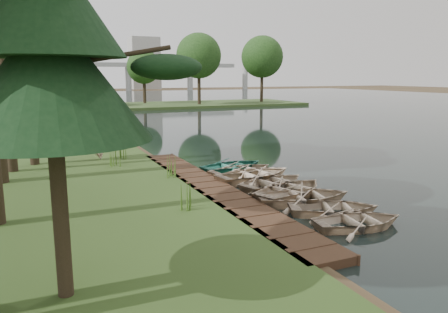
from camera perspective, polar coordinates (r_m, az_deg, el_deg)
name	(u,v)px	position (r m, az deg, el deg)	size (l,w,h in m)	color
ground	(247,190)	(18.77, 2.97, -4.36)	(300.00, 300.00, 0.00)	#3D2F1D
water	(406,119)	(52.84, 22.67, 4.53)	(130.00, 200.00, 0.05)	black
boardwalk	(212,190)	(18.09, -1.56, -4.44)	(1.60, 16.00, 0.30)	#372315
peninsula	(146,106)	(68.28, -10.16, 6.53)	(50.00, 14.00, 0.45)	#334820
far_trees	(122,64)	(67.43, -13.14, 11.65)	(45.60, 5.60, 8.80)	black
bridge	(102,68)	(137.72, -15.62, 11.12)	(95.90, 4.00, 8.60)	#A5A5A0
building_a	(144,63)	(160.83, -10.36, 11.88)	(10.00, 8.00, 18.00)	#A5A5A0
building_b	(38,72)	(161.20, -23.13, 10.15)	(8.00, 8.00, 12.00)	#A5A5A0
rowboat_0	(359,218)	(14.61, 17.24, -7.74)	(2.15, 3.00, 0.62)	#CAB093
rowboat_1	(334,206)	(15.70, 14.18, -6.26)	(2.24, 3.14, 0.65)	#CAB093
rowboat_2	(304,194)	(16.75, 10.40, -4.86)	(2.59, 3.63, 0.75)	#CAB093
rowboat_3	(292,188)	(17.61, 8.83, -4.03)	(2.64, 3.69, 0.76)	#CAB093
rowboat_4	(274,180)	(18.82, 6.59, -3.12)	(2.43, 3.41, 0.71)	#CAB093
rowboat_5	(255,173)	(20.03, 4.07, -2.11)	(2.73, 3.82, 0.79)	#CAB093
rowboat_6	(242,169)	(21.05, 2.41, -1.58)	(2.45, 3.43, 0.71)	#CAB093
rowboat_7	(233,164)	(22.01, 1.20, -1.04)	(2.44, 3.42, 0.71)	#2D7E69
stored_rowboat	(99,152)	(24.69, -16.02, 0.52)	(2.76, 3.86, 0.80)	#CAB093
pine_tree	(48,33)	(9.12, -22.05, 14.69)	(3.80, 3.80, 8.37)	black
reeds_0	(187,194)	(15.03, -4.84, -4.96)	(0.60, 0.60, 1.03)	#3F661E
reeds_1	(171,166)	(19.86, -6.94, -1.24)	(0.60, 0.60, 0.99)	#3F661E
reeds_2	(115,158)	(22.69, -14.05, -0.15)	(0.60, 0.60, 0.87)	#3F661E
reeds_3	(120,148)	(24.80, -13.39, 1.05)	(0.60, 0.60, 1.11)	#3F661E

